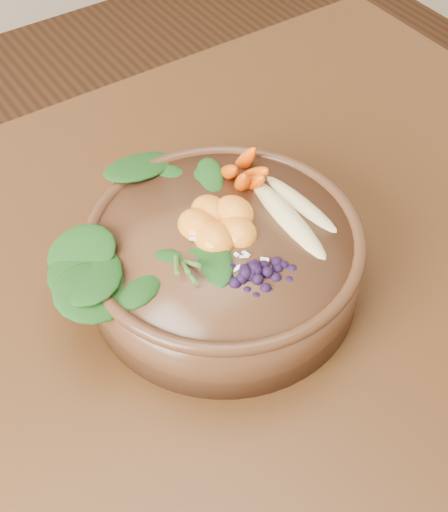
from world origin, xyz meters
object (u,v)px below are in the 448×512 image
Objects in this scene: dining_table at (86,410)px; banana_halves at (295,201)px; mandarin_cluster at (218,214)px; kale_heap at (160,197)px; carrot_cluster at (238,148)px; stoneware_bowl at (224,262)px; blueberry_pile at (253,262)px.

banana_halves reaches higher than dining_table.
kale_heap is at bearing 129.02° from mandarin_cluster.
carrot_cluster is 0.09m from mandarin_cluster.
carrot_cluster is at bearing 113.06° from banana_halves.
banana_halves reaches higher than stoneware_bowl.
carrot_cluster is at bearing 61.25° from blueberry_pile.
kale_heap is 2.38× the size of carrot_cluster.
mandarin_cluster is at bearing 6.37° from dining_table.
banana_halves is 1.19× the size of blueberry_pile.
dining_table is 18.50× the size of carrot_cluster.
carrot_cluster reaches higher than stoneware_bowl.
dining_table is at bearing -154.92° from kale_heap.
banana_halves is at bearing -18.95° from mandarin_cluster.
carrot_cluster is at bearing 47.11° from stoneware_bowl.
blueberry_pile is at bearing -17.45° from dining_table.
mandarin_cluster is 0.08m from blueberry_pile.
banana_halves is at bearing -6.46° from stoneware_bowl.
stoneware_bowl reaches higher than dining_table.
stoneware_bowl is 2.16× the size of blueberry_pile.
carrot_cluster reaches higher than mandarin_cluster.
stoneware_bowl is 3.15× the size of mandarin_cluster.
dining_table is 0.28m from mandarin_cluster.
carrot_cluster is at bearing 1.31° from kale_heap.
stoneware_bowl is 0.09m from blueberry_pile.
banana_halves is at bearing 29.29° from blueberry_pile.
banana_halves is at bearing -66.94° from carrot_cluster.
blueberry_pile is (0.19, -0.06, 0.20)m from dining_table.
dining_table is 11.04× the size of blueberry_pile.
banana_halves is at bearing -1.21° from dining_table.
blueberry_pile is (-0.08, -0.14, -0.02)m from carrot_cluster.
blueberry_pile is (0.03, -0.14, -0.00)m from kale_heap.
banana_halves is (0.29, -0.01, 0.19)m from dining_table.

